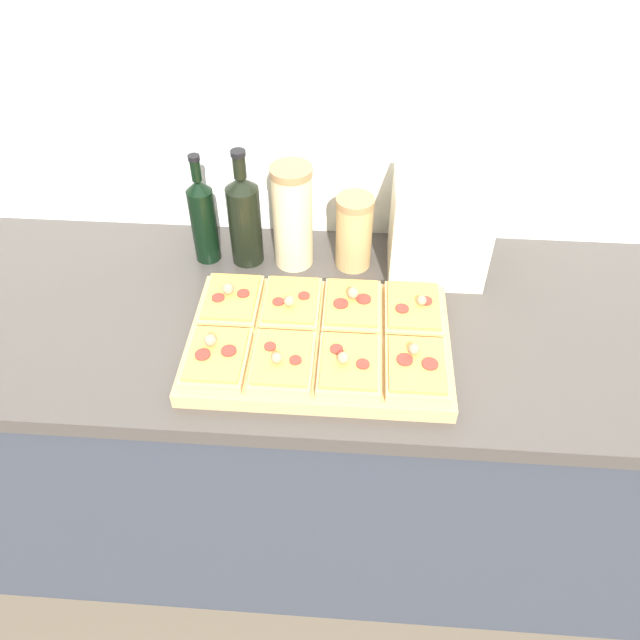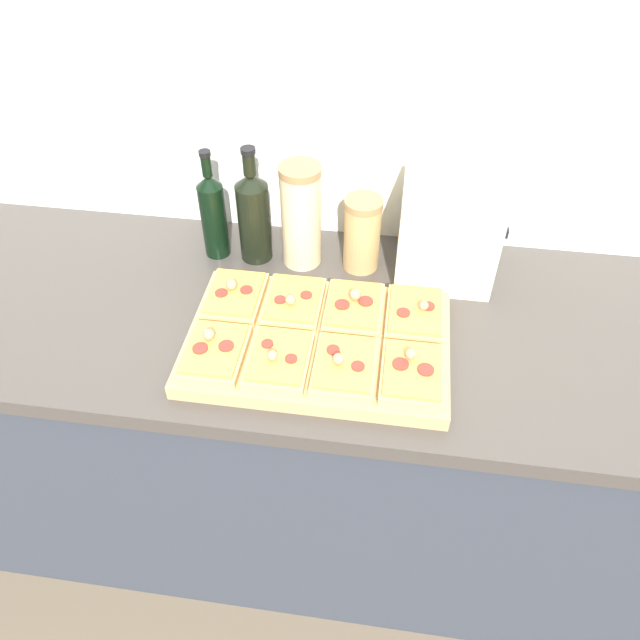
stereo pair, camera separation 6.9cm
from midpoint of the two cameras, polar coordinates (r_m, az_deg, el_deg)
The scene contains 17 objects.
ground_plane at distance 1.98m, azimuth -0.49°, elevation -25.46°, with size 12.00×12.00×0.00m, color brown.
wall_back at distance 1.50m, azimuth 3.29°, elevation 20.12°, with size 6.00×0.06×2.50m.
kitchen_counter at distance 1.74m, azimuth 1.02°, elevation -10.28°, with size 2.63×0.67×0.89m.
cutting_board at distance 1.32m, azimuth 1.31°, elevation -2.10°, with size 0.55×0.36×0.03m, color tan.
pizza_slice_back_left at distance 1.39m, azimuth -6.40°, elevation 2.19°, with size 0.12×0.16×0.05m.
pizza_slice_back_midleft at distance 1.36m, azimuth -0.98°, elevation 1.65°, with size 0.12×0.16×0.05m.
pizza_slice_back_midright at distance 1.35m, azimuth 4.57°, elevation 1.15°, with size 0.12×0.16×0.05m.
pizza_slice_back_right at distance 1.36m, azimuth 10.14°, elevation 0.57°, with size 0.12×0.16×0.05m.
pizza_slice_front_left at distance 1.27m, azimuth -8.12°, elevation -2.90°, with size 0.12×0.16×0.05m.
pizza_slice_front_midleft at distance 1.24m, azimuth -2.21°, elevation -3.60°, with size 0.12×0.16×0.05m.
pizza_slice_front_midright at distance 1.23m, azimuth 3.87°, elevation -4.23°, with size 0.12×0.16×0.05m.
pizza_slice_front_right at distance 1.24m, azimuth 10.01°, elevation -4.80°, with size 0.12×0.16×0.05m.
olive_oil_bottle at distance 1.53m, azimuth -8.47°, elevation 9.55°, with size 0.06×0.06×0.28m.
wine_bottle at distance 1.50m, azimuth -4.78°, elevation 9.51°, with size 0.08×0.08×0.30m.
grain_jar_tall at distance 1.48m, azimuth -0.40°, elevation 9.48°, with size 0.10×0.10×0.26m.
grain_jar_short at distance 1.49m, azimuth 5.20°, elevation 7.83°, with size 0.09×0.09×0.19m.
toaster_oven at distance 1.48m, azimuth 12.91°, elevation 7.81°, with size 0.24×0.19×0.24m.
Camera 2 is at (0.15, -0.69, 1.85)m, focal length 35.00 mm.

